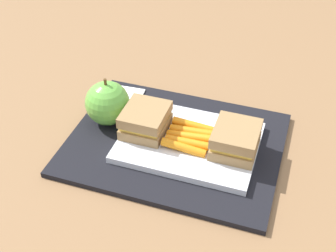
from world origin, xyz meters
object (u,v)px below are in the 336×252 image
Objects in this scene: food_tray at (189,142)px; apple at (107,103)px; paper_napkin at (123,97)px; sandwich_half_left at (236,140)px; sandwich_half_right at (145,120)px; carrot_sticks_bundle at (189,137)px.

apple is at bearing -6.29° from food_tray.
paper_napkin is at bearing -86.82° from apple.
food_tray reaches higher than paper_napkin.
sandwich_half_left reaches higher than paper_napkin.
sandwich_half_left is at bearing 180.00° from sandwich_half_right.
paper_napkin is (0.24, -0.09, -0.03)m from sandwich_half_left.
food_tray is 0.18m from paper_napkin.
sandwich_half_right is (0.16, 0.00, 0.00)m from sandwich_half_left.
sandwich_half_left is 0.26m from paper_napkin.
apple is (0.08, -0.02, 0.01)m from sandwich_half_right.
paper_napkin is at bearing -29.30° from food_tray.
apple is (0.16, -0.02, 0.03)m from food_tray.
sandwich_half_right reaches higher than food_tray.
sandwich_half_left and sandwich_half_right have the same top height.
food_tray is 0.16m from apple.
apple reaches higher than carrot_sticks_bundle.
sandwich_half_left reaches higher than food_tray.
apple is at bearing -12.43° from sandwich_half_right.
food_tray is 3.29× the size of paper_napkin.
sandwich_half_left is at bearing 175.80° from apple.
sandwich_half_right is at bearing 0.00° from sandwich_half_left.
sandwich_half_left is 1.14× the size of paper_napkin.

